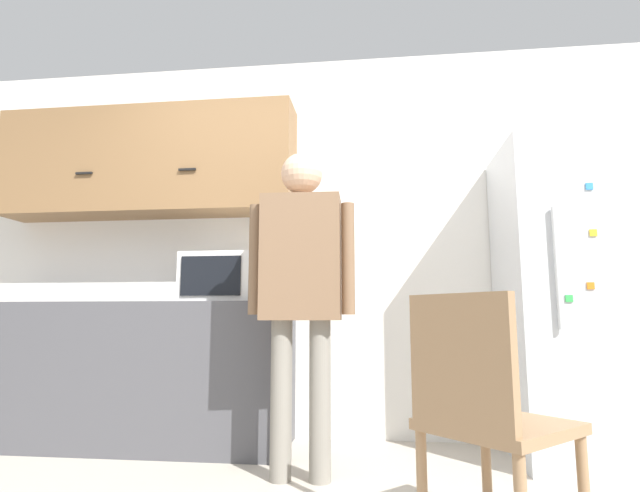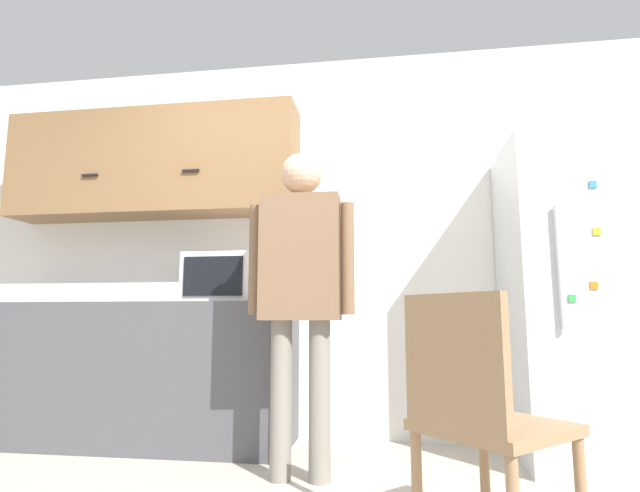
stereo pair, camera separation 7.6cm
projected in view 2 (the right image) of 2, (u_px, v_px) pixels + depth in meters
back_wall at (311, 241)px, 3.58m from camera, size 6.00×0.06×2.70m
counter at (131, 372)px, 3.28m from camera, size 2.12×0.63×0.90m
upper_cabinets at (153, 165)px, 3.63m from camera, size 2.12×0.36×0.76m
microwave at (230, 278)px, 3.21m from camera, size 0.53×0.38×0.31m
person at (301, 275)px, 2.62m from camera, size 0.56×0.23×1.69m
refrigerator at (579, 298)px, 2.89m from camera, size 0.78×0.75×1.84m
chair at (478, 408)px, 1.77m from camera, size 0.65×0.65×0.89m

